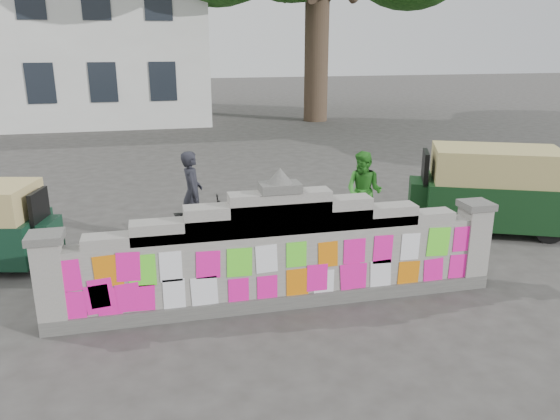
% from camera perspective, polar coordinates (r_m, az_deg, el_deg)
% --- Properties ---
extents(ground, '(100.00, 100.00, 0.00)m').
position_cam_1_polar(ground, '(7.97, -0.01, -9.80)').
color(ground, '#383533').
rests_on(ground, ground).
extents(parapet_wall, '(6.48, 0.44, 2.01)m').
position_cam_1_polar(parapet_wall, '(7.65, 0.00, -4.81)').
color(parapet_wall, '#4C4C49').
rests_on(parapet_wall, ground).
extents(building, '(16.00, 10.00, 8.90)m').
position_cam_1_polar(building, '(29.38, -24.98, 16.51)').
color(building, silver).
rests_on(building, ground).
extents(cyclist_bike, '(1.73, 0.64, 0.90)m').
position_cam_1_polar(cyclist_bike, '(10.06, -9.00, -1.34)').
color(cyclist_bike, black).
rests_on(cyclist_bike, ground).
extents(cyclist_rider, '(0.38, 0.57, 1.53)m').
position_cam_1_polar(cyclist_rider, '(9.97, -9.08, 0.37)').
color(cyclist_rider, black).
rests_on(cyclist_rider, ground).
extents(pedestrian, '(0.96, 0.96, 1.58)m').
position_cam_1_polar(pedestrian, '(10.88, 8.75, 1.95)').
color(pedestrian, '#2E8825').
rests_on(pedestrian, ground).
extents(rickshaw_right, '(3.07, 2.30, 1.65)m').
position_cam_1_polar(rickshaw_right, '(11.48, 21.03, 2.15)').
color(rickshaw_right, '#113316').
rests_on(rickshaw_right, ground).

